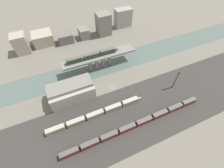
{
  "coord_description": "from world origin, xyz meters",
  "views": [
    {
      "loc": [
        -25.89,
        -59.92,
        82.61
      ],
      "look_at": [
        0.0,
        -0.25,
        4.37
      ],
      "focal_mm": 24.0,
      "sensor_mm": 36.0,
      "label": 1
    }
  ],
  "objects": [
    {
      "name": "city_block_far_right",
      "position": [
        20.02,
        66.34,
        10.15
      ],
      "size": [
        12.39,
        12.28,
        20.31
      ],
      "primitive_type": "cube",
      "color": "slate",
      "rests_on": "ground"
    },
    {
      "name": "bridge",
      "position": [
        -0.0,
        23.51,
        8.52
      ],
      "size": [
        56.32,
        8.56,
        10.92
      ],
      "color": "slate",
      "rests_on": "ground"
    },
    {
      "name": "train_on_bridge",
      "position": [
        -4.65,
        23.51,
        12.74
      ],
      "size": [
        40.32,
        2.91,
        3.73
      ],
      "color": "#23381E",
      "rests_on": "bridge"
    },
    {
      "name": "city_block_far_left",
      "position": [
        -53.72,
        67.3,
        8.17
      ],
      "size": [
        11.04,
        11.58,
        16.34
      ],
      "primitive_type": "cube",
      "color": "gray",
      "rests_on": "ground"
    },
    {
      "name": "city_block_right",
      "position": [
        0.36,
        67.55,
        4.73
      ],
      "size": [
        8.77,
        10.82,
        9.45
      ],
      "primitive_type": "cube",
      "color": "slate",
      "rests_on": "ground"
    },
    {
      "name": "river_water",
      "position": [
        0.0,
        23.51,
        0.0
      ],
      "size": [
        320.0,
        21.31,
        0.01
      ],
      "primitive_type": "cube",
      "color": "#4C5B56",
      "rests_on": "ground"
    },
    {
      "name": "train_yard_near",
      "position": [
        2.32,
        -31.53,
        1.94
      ],
      "size": [
        90.37,
        2.68,
        3.93
      ],
      "color": "#5B1E19",
      "rests_on": "ground"
    },
    {
      "name": "warehouse_building",
      "position": [
        -26.77,
        3.5,
        5.98
      ],
      "size": [
        27.89,
        15.01,
        12.59
      ],
      "color": "#9E998E",
      "rests_on": "ground"
    },
    {
      "name": "signal_tower",
      "position": [
        39.09,
        -16.61,
        7.57
      ],
      "size": [
        1.0,
        0.85,
        15.17
      ],
      "color": "#4C4C51",
      "rests_on": "ground"
    },
    {
      "name": "train_yard_mid",
      "position": [
        -16.62,
        -16.16,
        1.77
      ],
      "size": [
        61.78,
        2.86,
        3.62
      ],
      "color": "gray",
      "rests_on": "ground"
    },
    {
      "name": "city_block_center",
      "position": [
        -17.37,
        67.32,
        4.28
      ],
      "size": [
        13.52,
        10.5,
        8.56
      ],
      "primitive_type": "cube",
      "color": "#605B56",
      "rests_on": "ground"
    },
    {
      "name": "city_block_left",
      "position": [
        -36.12,
        73.01,
        5.24
      ],
      "size": [
        17.12,
        15.48,
        10.48
      ],
      "primitive_type": "cube",
      "color": "gray",
      "rests_on": "ground"
    },
    {
      "name": "railbed_yard",
      "position": [
        0.0,
        -24.0,
        0.0
      ],
      "size": [
        280.0,
        42.0,
        0.01
      ],
      "primitive_type": "cube",
      "color": "#33302D",
      "rests_on": "ground"
    },
    {
      "name": "ground_plane",
      "position": [
        0.0,
        0.0,
        0.0
      ],
      "size": [
        400.0,
        400.0,
        0.0
      ],
      "primitive_type": "plane",
      "color": "#666056"
    },
    {
      "name": "city_block_tall",
      "position": [
        43.53,
        71.93,
        8.96
      ],
      "size": [
        16.69,
        8.86,
        17.92
      ],
      "primitive_type": "cube",
      "color": "gray",
      "rests_on": "ground"
    }
  ]
}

